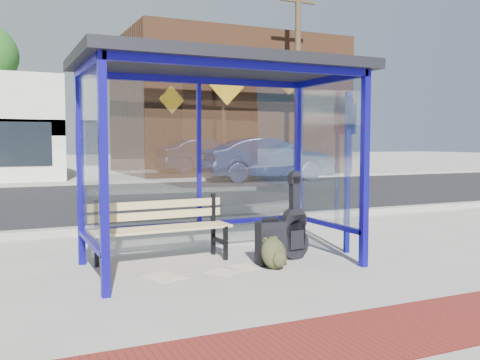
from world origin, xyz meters
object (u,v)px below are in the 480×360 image
parked_car (268,159)px  fire_hydrant (322,167)px  bench (161,226)px  guitar_bag (294,229)px  suitcase (271,243)px  backpack (275,254)px

parked_car → fire_hydrant: size_ratio=6.73×
bench → guitar_bag: bearing=-20.9°
guitar_bag → parked_car: parked_car is taller
guitar_bag → fire_hydrant: bearing=50.9°
suitcase → backpack: bearing=-102.9°
backpack → parked_car: size_ratio=0.08×
backpack → fire_hydrant: (10.10, 14.32, 0.22)m
bench → suitcase: 1.35m
backpack → suitcase: bearing=65.4°
guitar_bag → backpack: 0.64m
bench → fire_hydrant: bench is taller
bench → backpack: (1.09, -0.88, -0.28)m
bench → fire_hydrant: size_ratio=2.35×
parked_car → bench: bearing=152.8°
bench → fire_hydrant: 17.49m
guitar_bag → backpack: bearing=-146.6°
bench → backpack: bearing=-41.9°
suitcase → backpack: (-0.06, -0.21, -0.09)m
guitar_bag → parked_car: size_ratio=0.21×
parked_car → fire_hydrant: bearing=-59.6°
backpack → fire_hydrant: size_ratio=0.51×
bench → parked_car: (7.69, 11.84, 0.35)m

